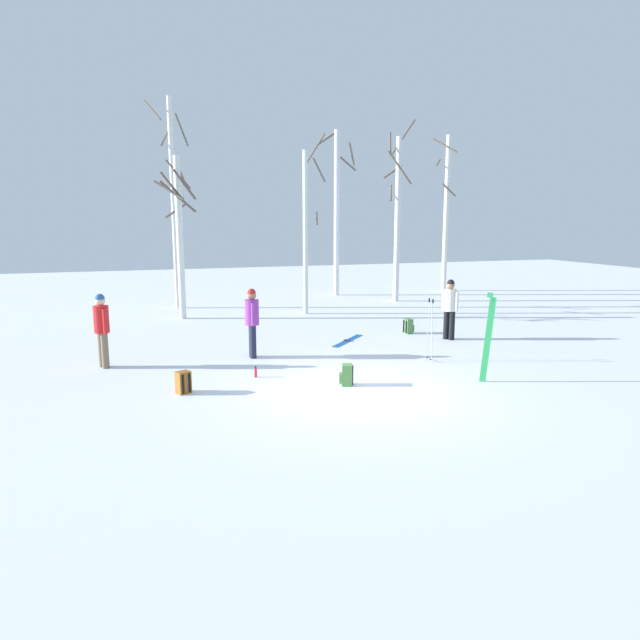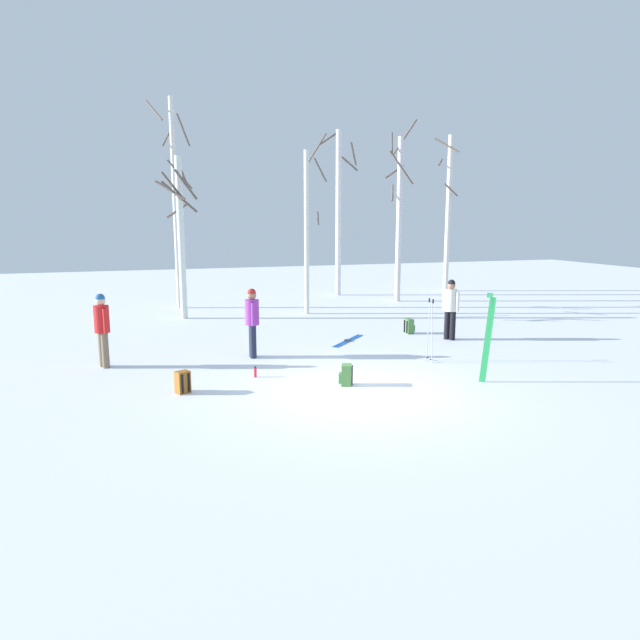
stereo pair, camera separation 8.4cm
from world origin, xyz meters
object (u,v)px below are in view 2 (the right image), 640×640
object	(u,v)px
ski_pair_planted_0	(488,338)
birch_tree_1	(175,200)
birch_tree_3	(339,210)
birch_tree_4	(399,215)
backpack_1	(182,382)
person_1	(252,318)
backpack_2	(409,326)
birch_tree_0	(181,234)
person_0	(102,325)
birch_tree_5	(448,212)
water_bottle_0	(255,372)
birch_tree_2	(307,230)
ski_poles_0	(430,328)
person_2	(451,305)
backpack_0	(346,375)
ski_pair_lying_0	(348,341)

from	to	relation	value
ski_pair_planted_0	birch_tree_1	world-z (taller)	birch_tree_1
birch_tree_3	birch_tree_4	size ratio (longest dim) A/B	1.00
backpack_1	ski_pair_planted_0	bearing A→B (deg)	-11.33
birch_tree_4	person_1	bearing A→B (deg)	-134.57
backpack_2	birch_tree_0	xyz separation A→B (m)	(-6.19, 4.76, 2.69)
person_0	birch_tree_5	size ratio (longest dim) A/B	0.24
backpack_2	birch_tree_3	bearing A→B (deg)	83.75
water_bottle_0	birch_tree_0	distance (m)	8.55
person_0	birch_tree_2	world-z (taller)	birch_tree_2
backpack_2	ski_pair_planted_0	bearing A→B (deg)	-99.27
backpack_2	water_bottle_0	size ratio (longest dim) A/B	1.86
person_1	backpack_2	size ratio (longest dim) A/B	3.90
person_0	ski_poles_0	distance (m)	7.64
birch_tree_5	ski_poles_0	bearing A→B (deg)	-121.90
person_2	backpack_0	xyz separation A→B (m)	(-4.40, -3.32, -0.77)
person_1	birch_tree_2	distance (m)	7.03
backpack_2	ski_pair_lying_0	bearing A→B (deg)	-168.31
birch_tree_3	person_1	bearing A→B (deg)	-120.07
birch_tree_1	backpack_1	bearing A→B (deg)	-94.05
backpack_0	birch_tree_3	bearing A→B (deg)	70.73
backpack_2	birch_tree_1	xyz separation A→B (m)	(-6.15, 7.30, 3.88)
ski_pair_lying_0	birch_tree_1	bearing A→B (deg)	117.49
person_1	ski_pair_planted_0	size ratio (longest dim) A/B	0.90
ski_poles_0	person_1	bearing A→B (deg)	156.29
person_1	birch_tree_3	world-z (taller)	birch_tree_3
ski_pair_lying_0	birch_tree_5	distance (m)	13.07
backpack_0	birch_tree_1	xyz separation A→B (m)	(-2.45, 11.75, 3.88)
birch_tree_5	birch_tree_3	bearing A→B (deg)	178.37
ski_pair_lying_0	birch_tree_1	size ratio (longest dim) A/B	0.18
ski_poles_0	birch_tree_5	distance (m)	14.41
person_0	backpack_0	size ratio (longest dim) A/B	3.90
water_bottle_0	backpack_0	bearing A→B (deg)	-35.58
person_1	birch_tree_1	world-z (taller)	birch_tree_1
water_bottle_0	ski_pair_planted_0	bearing A→B (deg)	-22.72
ski_poles_0	ski_pair_lying_0	bearing A→B (deg)	110.38
birch_tree_2	person_0	bearing A→B (deg)	-139.04
person_2	ski_pair_planted_0	world-z (taller)	ski_pair_planted_0
person_2	ski_pair_lying_0	world-z (taller)	person_2
water_bottle_0	birch_tree_4	distance (m)	12.98
ski_pair_planted_0	backpack_2	bearing A→B (deg)	80.73
ski_pair_lying_0	birch_tree_0	distance (m)	7.21
person_1	person_2	world-z (taller)	same
person_2	birch_tree_3	xyz separation A→B (m)	(0.28, 10.06, 2.80)
birch_tree_4	birch_tree_5	world-z (taller)	birch_tree_4
ski_poles_0	backpack_2	world-z (taller)	ski_poles_0
person_1	birch_tree_5	world-z (taller)	birch_tree_5
person_1	backpack_1	bearing A→B (deg)	-127.66
ski_pair_lying_0	ski_poles_0	size ratio (longest dim) A/B	0.94
person_0	birch_tree_1	world-z (taller)	birch_tree_1
birch_tree_2	birch_tree_3	xyz separation A→B (m)	(2.81, 4.49, 0.76)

